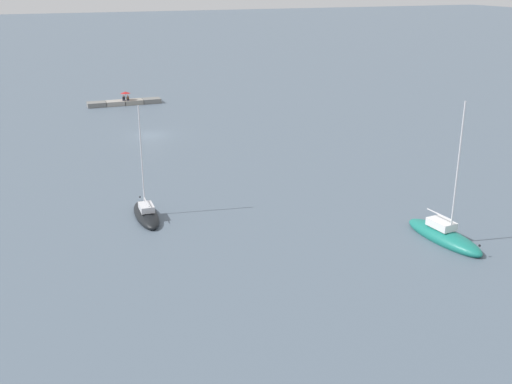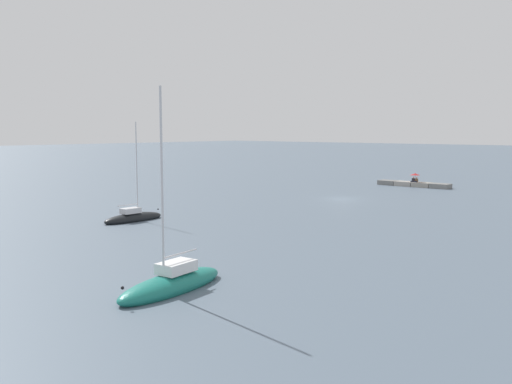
{
  "view_description": "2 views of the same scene",
  "coord_description": "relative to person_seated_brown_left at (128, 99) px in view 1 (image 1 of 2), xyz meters",
  "views": [
    {
      "loc": [
        13.48,
        70.88,
        18.18
      ],
      "look_at": [
        -2.91,
        27.54,
        1.65
      ],
      "focal_mm": 43.13,
      "sensor_mm": 36.0,
      "label": 1
    },
    {
      "loc": [
        -34.74,
        55.7,
        8.14
      ],
      "look_at": [
        0.25,
        15.22,
        2.12
      ],
      "focal_mm": 38.89,
      "sensor_mm": 36.0,
      "label": 2
    }
  ],
  "objects": [
    {
      "name": "person_seated_brown_left",
      "position": [
        0.0,
        0.0,
        0.0
      ],
      "size": [
        0.47,
        0.65,
        0.73
      ],
      "rotation": [
        0.0,
        0.0,
        -0.15
      ],
      "color": "#1E2333",
      "rests_on": "seawall_pier"
    },
    {
      "name": "ground_plane",
      "position": [
        0.5,
        19.0,
        -0.92
      ],
      "size": [
        500.0,
        500.0,
        0.0
      ],
      "primitive_type": "plane",
      "color": "slate"
    },
    {
      "name": "sailboat_teal_near",
      "position": [
        -13.04,
        56.71,
        -0.56
      ],
      "size": [
        2.83,
        7.3,
        10.6
      ],
      "rotation": [
        0.0,
        0.0,
        0.11
      ],
      "color": "#197266",
      "rests_on": "ground_plane"
    },
    {
      "name": "person_seated_dark_right",
      "position": [
        0.56,
        -0.17,
        0.0
      ],
      "size": [
        0.47,
        0.65,
        0.73
      ],
      "rotation": [
        0.0,
        0.0,
        -0.15
      ],
      "color": "#1E2333",
      "rests_on": "seawall_pier"
    },
    {
      "name": "seawall_pier",
      "position": [
        0.5,
        -0.22,
        -0.59
      ],
      "size": [
        10.61,
        1.98,
        0.67
      ],
      "color": "slate",
      "rests_on": "ground_plane"
    },
    {
      "name": "sailboat_black_far",
      "position": [
        6.16,
        44.78,
        -0.62
      ],
      "size": [
        1.83,
        6.05,
        9.14
      ],
      "rotation": [
        0.0,
        0.0,
        3.12
      ],
      "color": "black",
      "rests_on": "ground_plane"
    },
    {
      "name": "umbrella_open_red",
      "position": [
        0.27,
        -0.17,
        0.87
      ],
      "size": [
        1.41,
        1.41,
        1.3
      ],
      "color": "black",
      "rests_on": "seawall_pier"
    }
  ]
}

